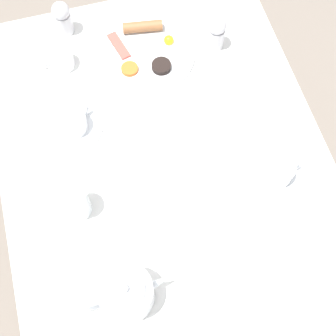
% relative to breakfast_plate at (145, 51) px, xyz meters
% --- Properties ---
extents(ground_plane, '(8.00, 8.00, 0.00)m').
position_rel_breakfast_plate_xyz_m(ground_plane, '(0.04, 0.37, -0.71)').
color(ground_plane, '#70665B').
extents(table, '(0.82, 1.16, 0.70)m').
position_rel_breakfast_plate_xyz_m(table, '(0.04, 0.37, -0.08)').
color(table, white).
rests_on(table, ground_plane).
extents(breakfast_plate, '(0.28, 0.28, 0.04)m').
position_rel_breakfast_plate_xyz_m(breakfast_plate, '(0.00, 0.00, 0.00)').
color(breakfast_plate, white).
rests_on(breakfast_plate, table).
extents(teapot_near, '(0.20, 0.12, 0.12)m').
position_rel_breakfast_plate_xyz_m(teapot_near, '(0.20, 0.64, 0.04)').
color(teapot_near, white).
rests_on(teapot_near, table).
extents(teacup_with_saucer_left, '(0.15, 0.15, 0.06)m').
position_rel_breakfast_plate_xyz_m(teacup_with_saucer_left, '(0.24, 0.18, 0.01)').
color(teacup_with_saucer_left, white).
rests_on(teacup_with_saucer_left, table).
extents(teacup_with_saucer_right, '(0.15, 0.15, 0.06)m').
position_rel_breakfast_plate_xyz_m(teacup_with_saucer_right, '(-0.22, 0.45, 0.01)').
color(teacup_with_saucer_right, white).
rests_on(teacup_with_saucer_right, table).
extents(water_glass_tall, '(0.07, 0.07, 0.10)m').
position_rel_breakfast_plate_xyz_m(water_glass_tall, '(0.27, 0.40, 0.04)').
color(water_glass_tall, white).
rests_on(water_glass_tall, table).
extents(creamer_jug, '(0.09, 0.07, 0.05)m').
position_rel_breakfast_plate_xyz_m(creamer_jug, '(0.23, -0.02, 0.02)').
color(creamer_jug, white).
rests_on(creamer_jug, table).
extents(pepper_grinder, '(0.05, 0.05, 0.11)m').
position_rel_breakfast_plate_xyz_m(pepper_grinder, '(0.20, -0.14, 0.05)').
color(pepper_grinder, '#BCBCC1').
rests_on(pepper_grinder, table).
extents(salt_grinder, '(0.05, 0.05, 0.11)m').
position_rel_breakfast_plate_xyz_m(salt_grinder, '(-0.19, 0.03, 0.05)').
color(salt_grinder, '#BCBCC1').
rests_on(salt_grinder, table).
extents(napkin_folded, '(0.12, 0.15, 0.01)m').
position_rel_breakfast_plate_xyz_m(napkin_folded, '(0.02, 0.49, -0.01)').
color(napkin_folded, white).
rests_on(napkin_folded, table).
extents(fork_by_plate, '(0.18, 0.05, 0.00)m').
position_rel_breakfast_plate_xyz_m(fork_by_plate, '(-0.21, 0.71, -0.01)').
color(fork_by_plate, silver).
rests_on(fork_by_plate, table).
extents(knife_by_plate, '(0.16, 0.15, 0.00)m').
position_rel_breakfast_plate_xyz_m(knife_by_plate, '(-0.20, 0.19, -0.01)').
color(knife_by_plate, silver).
rests_on(knife_by_plate, table).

